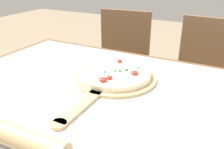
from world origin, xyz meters
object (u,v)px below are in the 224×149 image
at_px(chair_left, 121,63).
at_px(chair_right, 202,78).
at_px(pizza, 115,73).
at_px(pizza_peel, 112,80).
at_px(rolling_pin, 11,135).

bearing_deg(chair_left, chair_right, -5.83).
distance_m(chair_left, chair_right, 0.59).
bearing_deg(pizza, chair_left, 113.53).
distance_m(pizza_peel, chair_right, 0.84).
height_order(pizza_peel, chair_left, chair_left).
relative_size(pizza, chair_right, 0.33).
xyz_separation_m(chair_left, chair_right, (0.59, 0.00, 0.00)).
bearing_deg(rolling_pin, chair_right, 74.50).
bearing_deg(chair_right, chair_left, -175.69).
bearing_deg(rolling_pin, pizza, 82.86).
distance_m(rolling_pin, chair_right, 1.27).
xyz_separation_m(pizza, chair_right, (0.27, 0.73, -0.27)).
bearing_deg(pizza, pizza_peel, -90.66).
xyz_separation_m(pizza_peel, pizza, (0.00, 0.03, 0.02)).
height_order(pizza_peel, pizza, pizza).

